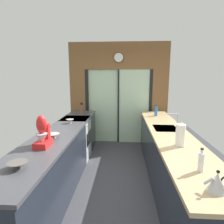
{
  "coord_description": "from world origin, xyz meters",
  "views": [
    {
      "loc": [
        0.15,
        -2.76,
        1.82
      ],
      "look_at": [
        -0.09,
        1.0,
        1.11
      ],
      "focal_mm": 30.55,
      "sensor_mm": 36.0,
      "label": 1
    }
  ],
  "objects_px": {
    "kettle": "(217,182)",
    "soap_bottle_far": "(156,111)",
    "soap_bottle_near": "(201,162)",
    "mixing_bowl_near": "(18,165)",
    "oven_range": "(76,138)",
    "mixing_bowl_mid": "(53,136)",
    "mixing_bowl_far": "(70,121)",
    "paper_towel_roll": "(180,135)",
    "knife_block": "(82,109)",
    "stand_mixer": "(43,135)"
  },
  "relations": [
    {
      "from": "soap_bottle_far",
      "to": "knife_block",
      "type": "bearing_deg",
      "value": 173.08
    },
    {
      "from": "stand_mixer",
      "to": "paper_towel_roll",
      "type": "bearing_deg",
      "value": 4.5
    },
    {
      "from": "soap_bottle_near",
      "to": "mixing_bowl_near",
      "type": "bearing_deg",
      "value": -178.21
    },
    {
      "from": "mixing_bowl_mid",
      "to": "mixing_bowl_far",
      "type": "relative_size",
      "value": 1.28
    },
    {
      "from": "mixing_bowl_near",
      "to": "paper_towel_roll",
      "type": "bearing_deg",
      "value": 22.68
    },
    {
      "from": "mixing_bowl_far",
      "to": "kettle",
      "type": "relative_size",
      "value": 0.65
    },
    {
      "from": "stand_mixer",
      "to": "mixing_bowl_far",
      "type": "bearing_deg",
      "value": 90.0
    },
    {
      "from": "soap_bottle_near",
      "to": "oven_range",
      "type": "bearing_deg",
      "value": 128.47
    },
    {
      "from": "mixing_bowl_mid",
      "to": "knife_block",
      "type": "bearing_deg",
      "value": 90.0
    },
    {
      "from": "oven_range",
      "to": "mixing_bowl_mid",
      "type": "relative_size",
      "value": 4.83
    },
    {
      "from": "mixing_bowl_near",
      "to": "soap_bottle_far",
      "type": "distance_m",
      "value": 3.21
    },
    {
      "from": "oven_range",
      "to": "paper_towel_roll",
      "type": "relative_size",
      "value": 2.89
    },
    {
      "from": "soap_bottle_near",
      "to": "paper_towel_roll",
      "type": "xyz_separation_m",
      "value": [
        -0.0,
        0.69,
        0.04
      ]
    },
    {
      "from": "mixing_bowl_far",
      "to": "paper_towel_roll",
      "type": "distance_m",
      "value": 2.1
    },
    {
      "from": "knife_block",
      "to": "soap_bottle_far",
      "type": "relative_size",
      "value": 1.07
    },
    {
      "from": "oven_range",
      "to": "soap_bottle_far",
      "type": "relative_size",
      "value": 3.58
    },
    {
      "from": "knife_block",
      "to": "oven_range",
      "type": "bearing_deg",
      "value": -91.84
    },
    {
      "from": "stand_mixer",
      "to": "kettle",
      "type": "distance_m",
      "value": 1.99
    },
    {
      "from": "oven_range",
      "to": "mixing_bowl_mid",
      "type": "xyz_separation_m",
      "value": [
        0.02,
        -1.37,
        0.5
      ]
    },
    {
      "from": "mixing_bowl_near",
      "to": "knife_block",
      "type": "bearing_deg",
      "value": 90.0
    },
    {
      "from": "knife_block",
      "to": "mixing_bowl_near",
      "type": "bearing_deg",
      "value": -90.0
    },
    {
      "from": "soap_bottle_far",
      "to": "paper_towel_roll",
      "type": "height_order",
      "value": "paper_towel_roll"
    },
    {
      "from": "stand_mixer",
      "to": "paper_towel_roll",
      "type": "distance_m",
      "value": 1.79
    },
    {
      "from": "mixing_bowl_far",
      "to": "knife_block",
      "type": "relative_size",
      "value": 0.55
    },
    {
      "from": "knife_block",
      "to": "kettle",
      "type": "distance_m",
      "value": 3.63
    },
    {
      "from": "mixing_bowl_far",
      "to": "paper_towel_roll",
      "type": "relative_size",
      "value": 0.47
    },
    {
      "from": "soap_bottle_far",
      "to": "soap_bottle_near",
      "type": "bearing_deg",
      "value": -90.0
    },
    {
      "from": "oven_range",
      "to": "stand_mixer",
      "type": "distance_m",
      "value": 1.83
    },
    {
      "from": "stand_mixer",
      "to": "kettle",
      "type": "relative_size",
      "value": 1.82
    },
    {
      "from": "kettle",
      "to": "soap_bottle_near",
      "type": "bearing_deg",
      "value": 90.34
    },
    {
      "from": "stand_mixer",
      "to": "kettle",
      "type": "bearing_deg",
      "value": -26.08
    },
    {
      "from": "mixing_bowl_far",
      "to": "soap_bottle_far",
      "type": "height_order",
      "value": "soap_bottle_far"
    },
    {
      "from": "mixing_bowl_near",
      "to": "paper_towel_roll",
      "type": "distance_m",
      "value": 1.93
    },
    {
      "from": "mixing_bowl_near",
      "to": "knife_block",
      "type": "xyz_separation_m",
      "value": [
        -0.0,
        2.89,
        0.07
      ]
    },
    {
      "from": "soap_bottle_far",
      "to": "oven_range",
      "type": "bearing_deg",
      "value": -168.79
    },
    {
      "from": "mixing_bowl_mid",
      "to": "kettle",
      "type": "relative_size",
      "value": 0.83
    },
    {
      "from": "mixing_bowl_far",
      "to": "soap_bottle_near",
      "type": "height_order",
      "value": "soap_bottle_near"
    },
    {
      "from": "kettle",
      "to": "soap_bottle_far",
      "type": "distance_m",
      "value": 2.94
    },
    {
      "from": "paper_towel_roll",
      "to": "knife_block",
      "type": "bearing_deg",
      "value": 129.66
    },
    {
      "from": "mixing_bowl_near",
      "to": "paper_towel_roll",
      "type": "xyz_separation_m",
      "value": [
        1.78,
        0.74,
        0.11
      ]
    },
    {
      "from": "mixing_bowl_near",
      "to": "soap_bottle_far",
      "type": "xyz_separation_m",
      "value": [
        1.78,
        2.68,
        0.07
      ]
    },
    {
      "from": "soap_bottle_far",
      "to": "paper_towel_roll",
      "type": "xyz_separation_m",
      "value": [
        -0.0,
        -1.93,
        0.03
      ]
    },
    {
      "from": "oven_range",
      "to": "soap_bottle_near",
      "type": "bearing_deg",
      "value": -51.53
    },
    {
      "from": "mixing_bowl_near",
      "to": "soap_bottle_near",
      "type": "bearing_deg",
      "value": 1.79
    },
    {
      "from": "mixing_bowl_mid",
      "to": "kettle",
      "type": "xyz_separation_m",
      "value": [
        1.78,
        -1.22,
        0.04
      ]
    },
    {
      "from": "mixing_bowl_near",
      "to": "mixing_bowl_mid",
      "type": "xyz_separation_m",
      "value": [
        0.0,
        0.95,
        -0.0
      ]
    },
    {
      "from": "mixing_bowl_mid",
      "to": "paper_towel_roll",
      "type": "bearing_deg",
      "value": -6.62
    },
    {
      "from": "mixing_bowl_near",
      "to": "mixing_bowl_far",
      "type": "xyz_separation_m",
      "value": [
        0.0,
        1.85,
        0.01
      ]
    },
    {
      "from": "kettle",
      "to": "soap_bottle_far",
      "type": "height_order",
      "value": "soap_bottle_far"
    },
    {
      "from": "soap_bottle_near",
      "to": "soap_bottle_far",
      "type": "distance_m",
      "value": 2.62
    }
  ]
}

